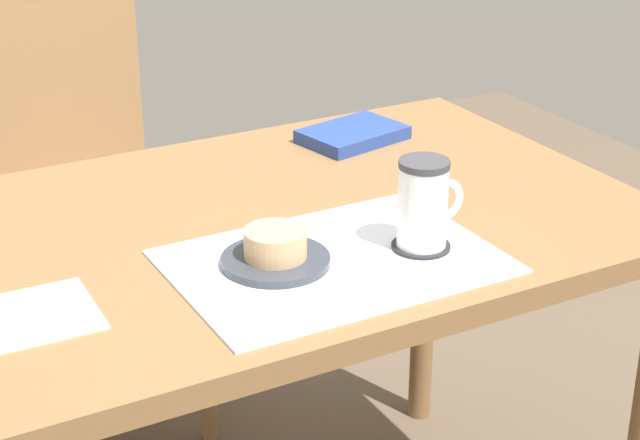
# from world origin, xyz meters

# --- Properties ---
(dining_table) EXTENTS (1.16, 0.76, 0.72)m
(dining_table) POSITION_xyz_m (0.00, 0.00, 0.64)
(dining_table) COLOR brown
(dining_table) RESTS_ON ground_plane
(wooden_chair) EXTENTS (0.42, 0.42, 0.92)m
(wooden_chair) POSITION_xyz_m (-0.10, 0.73, 0.50)
(wooden_chair) COLOR #997047
(wooden_chair) RESTS_ON ground_plane
(placemat) EXTENTS (0.45, 0.32, 0.00)m
(placemat) POSITION_xyz_m (0.01, -0.18, 0.73)
(placemat) COLOR white
(placemat) RESTS_ON dining_table
(pastry_plate) EXTENTS (0.15, 0.15, 0.01)m
(pastry_plate) POSITION_xyz_m (-0.07, -0.16, 0.73)
(pastry_plate) COLOR #333842
(pastry_plate) RESTS_ON placemat
(pastry) EXTENTS (0.09, 0.09, 0.04)m
(pastry) POSITION_xyz_m (-0.07, -0.16, 0.76)
(pastry) COLOR tan
(pastry) RESTS_ON pastry_plate
(coffee_coaster) EXTENTS (0.09, 0.09, 0.00)m
(coffee_coaster) POSITION_xyz_m (0.14, -0.21, 0.73)
(coffee_coaster) COLOR #232328
(coffee_coaster) RESTS_ON placemat
(coffee_mug) EXTENTS (0.11, 0.07, 0.13)m
(coffee_mug) POSITION_xyz_m (0.14, -0.21, 0.80)
(coffee_mug) COLOR white
(coffee_mug) RESTS_ON coffee_coaster
(paper_napkin) EXTENTS (0.15, 0.15, 0.00)m
(paper_napkin) POSITION_xyz_m (-0.40, -0.13, 0.73)
(paper_napkin) COLOR silver
(paper_napkin) RESTS_ON dining_table
(small_book) EXTENTS (0.20, 0.16, 0.02)m
(small_book) POSITION_xyz_m (0.29, 0.24, 0.74)
(small_book) COLOR navy
(small_book) RESTS_ON dining_table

